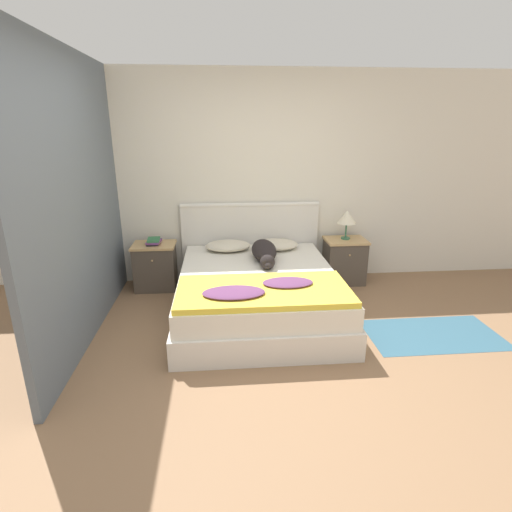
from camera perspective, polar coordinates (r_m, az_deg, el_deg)
The scene contains 14 objects.
ground_plane at distance 3.42m, azimuth 1.19°, elevation -15.86°, with size 16.00×16.00×0.00m, color #896647.
wall_back at distance 5.00m, azimuth -1.37°, elevation 10.86°, with size 9.00×0.06×2.55m.
wall_side_left at distance 4.12m, azimuth -23.13°, elevation 7.82°, with size 0.06×3.10×2.55m.
bed at distance 4.21m, azimuth 0.24°, elevation -5.30°, with size 1.64×2.01×0.48m.
headboard at distance 5.08m, azimuth -0.81°, elevation 2.30°, with size 1.72×0.06×1.00m.
nightstand_left at distance 5.00m, azimuth -14.17°, elevation -1.41°, with size 0.50×0.40×0.56m.
nightstand_right at distance 5.16m, azimuth 12.50°, elevation -0.65°, with size 0.50×0.40×0.56m.
pillow_left at distance 4.81m, azimuth -4.03°, elevation 1.48°, with size 0.54×0.39×0.11m.
pillow_right at distance 4.85m, azimuth 2.84°, elevation 1.66°, with size 0.54×0.39×0.11m.
quilt at distance 3.57m, azimuth 0.90°, elevation -4.93°, with size 1.54×0.77×0.09m.
dog at distance 4.44m, azimuth 1.21°, elevation 0.63°, with size 0.27×0.83×0.21m.
book_stack at distance 4.90m, azimuth -14.42°, elevation 2.03°, with size 0.17×0.22×0.07m.
table_lamp at distance 5.04m, azimuth 12.85°, elevation 5.36°, with size 0.23×0.23×0.36m.
rug at distance 4.26m, azimuth 23.95°, elevation -10.19°, with size 1.26×0.69×0.00m.
Camera 1 is at (-0.31, -2.81, 1.92)m, focal length 28.00 mm.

